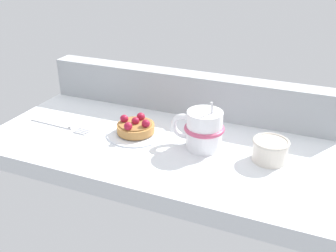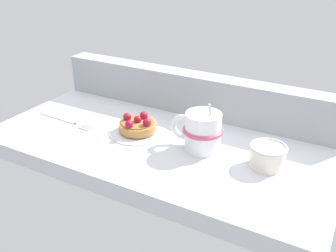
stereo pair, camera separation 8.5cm
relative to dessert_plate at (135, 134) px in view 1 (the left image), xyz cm
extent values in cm
cube|color=silver|center=(6.37, 0.49, -2.32)|extent=(79.01, 40.07, 4.04)
cube|color=#9EA3A8|center=(6.37, 17.66, 5.03)|extent=(77.43, 5.73, 10.66)
cylinder|color=silver|center=(0.00, 0.00, 0.02)|extent=(13.84, 13.84, 0.65)
cylinder|color=silver|center=(0.00, 0.00, -0.14)|extent=(7.61, 7.61, 0.32)
cylinder|color=#B77F42|center=(0.00, 0.00, 1.30)|extent=(8.87, 8.87, 1.92)
cylinder|color=olive|center=(0.00, 0.00, 2.41)|extent=(7.81, 7.81, 0.30)
sphere|color=maroon|center=(0.00, 0.00, 3.11)|extent=(1.86, 1.86, 1.86)
sphere|color=maroon|center=(2.96, -0.08, 3.24)|extent=(1.96, 1.96, 1.96)
sphere|color=maroon|center=(0.14, 3.03, 3.16)|extent=(2.01, 2.01, 2.01)
sphere|color=maroon|center=(-2.97, 0.27, 3.14)|extent=(1.97, 1.97, 1.97)
sphere|color=maroon|center=(-0.16, -2.84, 3.22)|extent=(1.95, 1.95, 1.95)
cylinder|color=white|center=(16.78, 0.28, 4.01)|extent=(7.79, 7.79, 8.62)
torus|color=#C64C70|center=(16.78, 0.28, 4.39)|extent=(8.86, 8.86, 1.03)
torus|color=white|center=(12.04, 0.28, 4.01)|extent=(6.02, 1.19, 6.02)
cylinder|color=#B7B7BC|center=(18.34, 0.86, 8.59)|extent=(0.62, 1.95, 4.99)
cube|color=silver|center=(-22.12, -3.01, 0.00)|extent=(12.37, 1.37, 0.60)
cube|color=silver|center=(-15.95, -3.35, 0.00)|extent=(1.23, 0.62, 0.60)
cube|color=silver|center=(-12.52, -4.64, 0.00)|extent=(3.51, 0.43, 0.60)
cube|color=silver|center=(-12.48, -3.90, 0.00)|extent=(3.51, 0.43, 0.60)
cube|color=silver|center=(-12.44, -3.17, 0.00)|extent=(3.51, 0.43, 0.60)
cube|color=silver|center=(-12.40, -2.44, 0.00)|extent=(3.51, 0.43, 0.60)
cylinder|color=silver|center=(31.08, 0.50, 1.90)|extent=(7.11, 7.11, 4.41)
torus|color=beige|center=(31.08, 0.50, 4.11)|extent=(7.57, 7.57, 0.60)
camera|label=1|loc=(37.49, -70.09, 40.98)|focal=40.35mm
camera|label=2|loc=(45.12, -66.42, 40.98)|focal=40.35mm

